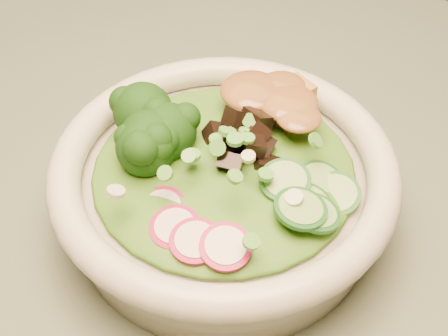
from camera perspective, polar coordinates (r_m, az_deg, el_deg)
The scene contains 10 objects.
dining_table at distance 0.74m, azimuth -12.61°, elevation 0.34°, with size 1.20×0.80×0.75m.
salad_bowl at distance 0.49m, azimuth -0.00°, elevation -1.61°, with size 0.27×0.27×0.07m.
lettuce_bed at distance 0.48m, azimuth -0.00°, elevation 0.08°, with size 0.20×0.20×0.02m, color #205912.
broccoli_florets at distance 0.49m, azimuth -6.42°, elevation 3.86°, with size 0.08×0.07×0.04m, color black, non-canonical shape.
radish_slices at distance 0.44m, azimuth -4.10°, elevation -5.04°, with size 0.11×0.04×0.02m, color maroon, non-canonical shape.
cucumber_slices at distance 0.45m, azimuth 7.07°, elevation -1.95°, with size 0.07×0.07×0.04m, color #78A65C, non-canonical shape.
mushroom_heap at distance 0.47m, azimuth 0.74°, elevation 2.16°, with size 0.07×0.07×0.04m, color black, non-canonical shape.
tofu_cubes at distance 0.51m, azimuth 3.77°, elevation 5.31°, with size 0.09×0.06×0.04m, color #A47C36, non-canonical shape.
peanut_sauce at distance 0.50m, azimuth 3.84°, elevation 6.44°, with size 0.07×0.06×0.02m, color brown.
scallion_garnish at distance 0.46m, azimuth -0.00°, elevation 2.17°, with size 0.19×0.19×0.02m, color #4B9835, non-canonical shape.
Camera 1 is at (0.44, -0.30, 1.15)m, focal length 50.00 mm.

